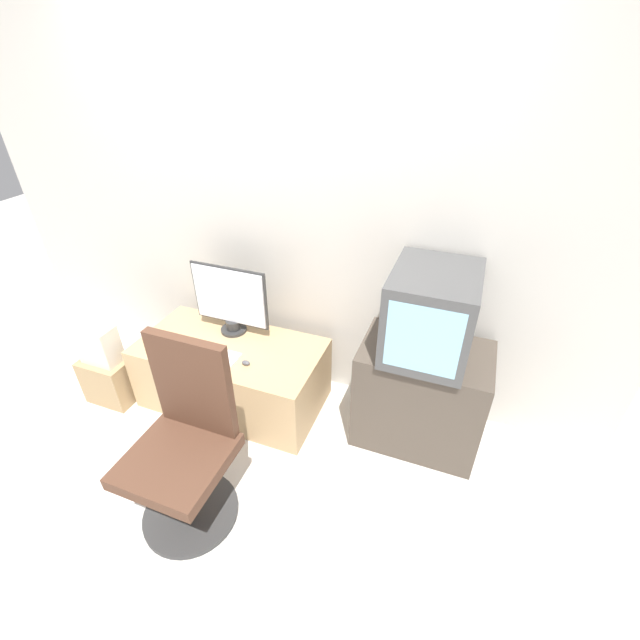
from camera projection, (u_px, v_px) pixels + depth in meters
ground_plane at (184, 515)px, 2.30m from camera, size 12.00×12.00×0.00m
wall_back at (277, 204)px, 2.63m from camera, size 4.40×0.05×2.60m
desk at (233, 373)px, 2.93m from camera, size 1.22×0.62×0.47m
side_stand at (420, 395)px, 2.60m from camera, size 0.74×0.48×0.68m
main_monitor at (230, 300)px, 2.81m from camera, size 0.54×0.18×0.48m
keyboard at (214, 355)px, 2.71m from camera, size 0.33×0.13×0.01m
mouse at (246, 363)px, 2.63m from camera, size 0.05×0.04×0.03m
crt_tv at (431, 314)px, 2.28m from camera, size 0.44×0.54×0.49m
office_chair at (185, 449)px, 2.12m from camera, size 0.50×0.50×1.02m
cardboard_box_lower at (111, 379)px, 2.98m from camera, size 0.33×0.23×0.33m
cardboard_box_upper at (99, 344)px, 2.81m from camera, size 0.25×0.15×0.27m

